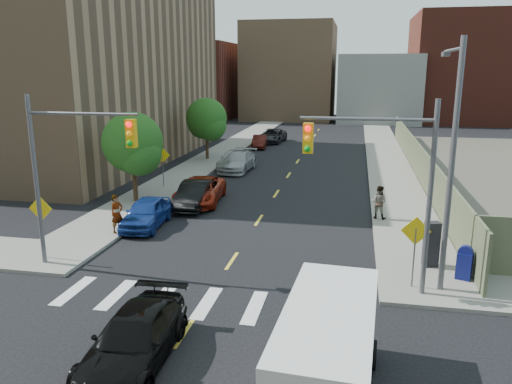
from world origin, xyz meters
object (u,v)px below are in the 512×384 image
at_px(payphone, 431,244).
at_px(pedestrian_west, 117,214).
at_px(parked_car_silver, 238,161).
at_px(pedestrian_east, 379,202).
at_px(parked_car_white, 233,159).
at_px(black_sedan, 134,339).
at_px(parked_car_maroon, 260,142).
at_px(parked_car_red, 200,191).
at_px(parked_car_grey, 272,136).
at_px(mailbox, 465,263).
at_px(parked_car_blue, 146,213).
at_px(cargo_van, 328,350).
at_px(parked_car_black, 195,195).

xyz_separation_m(payphone, pedestrian_west, (-14.42, 1.47, 0.02)).
relative_size(parked_car_silver, pedestrian_east, 2.99).
bearing_deg(parked_car_white, parked_car_silver, -56.93).
height_order(black_sedan, pedestrian_west, pedestrian_west).
relative_size(parked_car_maroon, pedestrian_west, 2.10).
distance_m(parked_car_white, payphone, 23.34).
height_order(parked_car_red, payphone, payphone).
distance_m(parked_car_grey, pedestrian_east, 29.91).
relative_size(black_sedan, mailbox, 3.65).
relative_size(parked_car_silver, parked_car_grey, 1.00).
relative_size(parked_car_blue, black_sedan, 0.90).
bearing_deg(pedestrian_east, payphone, 122.76).
bearing_deg(payphone, mailbox, -59.69).
distance_m(parked_car_maroon, parked_car_grey, 4.30).
bearing_deg(parked_car_white, parked_car_maroon, 93.91).
bearing_deg(black_sedan, parked_car_blue, 109.86).
height_order(cargo_van, pedestrian_west, cargo_van).
bearing_deg(parked_car_silver, cargo_van, -69.36).
xyz_separation_m(parked_car_red, parked_car_maroon, (-0.55, 22.06, -0.10)).
bearing_deg(parked_car_blue, parked_car_black, 68.28).
bearing_deg(parked_car_red, parked_car_white, 88.06).
bearing_deg(parked_car_silver, parked_car_white, 121.25).
height_order(black_sedan, mailbox, mailbox).
bearing_deg(parked_car_red, pedestrian_east, -14.65).
bearing_deg(black_sedan, parked_car_black, 100.18).
bearing_deg(black_sedan, parked_car_silver, 95.21).
xyz_separation_m(parked_car_blue, mailbox, (14.66, -4.15, 0.05)).
distance_m(parked_car_red, parked_car_maroon, 22.06).
relative_size(parked_car_blue, parked_car_silver, 0.82).
relative_size(parked_car_black, mailbox, 3.45).
bearing_deg(cargo_van, parked_car_blue, 133.01).
xyz_separation_m(parked_car_red, pedestrian_west, (-2.10, -6.65, 0.34)).
distance_m(parked_car_red, parked_car_grey, 26.32).
height_order(parked_car_grey, cargo_van, cargo_van).
bearing_deg(parked_car_grey, parked_car_silver, -84.80).
relative_size(parked_car_grey, pedestrian_west, 2.80).
xyz_separation_m(parked_car_grey, mailbox, (13.40, -35.56, 0.06)).
bearing_deg(parked_car_black, cargo_van, -64.51).
xyz_separation_m(parked_car_maroon, payphone, (12.88, -30.17, 0.42)).
relative_size(parked_car_black, parked_car_red, 0.85).
distance_m(parked_car_red, pedestrian_west, 6.98).
relative_size(parked_car_maroon, mailbox, 2.98).
height_order(parked_car_red, mailbox, parked_car_red).
height_order(parked_car_silver, parked_car_maroon, parked_car_silver).
height_order(parked_car_grey, pedestrian_east, pedestrian_east).
distance_m(parked_car_silver, parked_car_white, 1.47).
bearing_deg(parked_car_black, pedestrian_east, -6.53).
height_order(parked_car_blue, parked_car_black, parked_car_black).
bearing_deg(payphone, parked_car_red, 133.27).
bearing_deg(pedestrian_west, black_sedan, -126.74).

